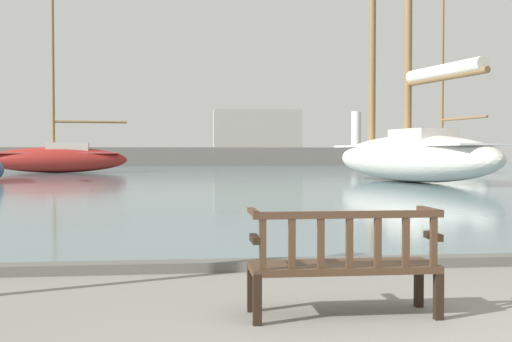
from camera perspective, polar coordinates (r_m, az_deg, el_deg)
harbor_water at (r=47.76m, az=-4.43°, el=0.03°), size 100.00×80.00×0.08m
quay_edge_kerb at (r=7.88m, az=6.78°, el=-8.15°), size 40.00×0.30×0.12m
park_bench at (r=5.56m, az=7.81°, el=-8.00°), size 1.60×0.52×0.92m
sailboat_far_port at (r=43.49m, az=-17.20°, el=1.14°), size 9.03×2.61×12.26m
sailboat_mid_starboard at (r=45.22m, az=16.38°, el=1.19°), size 3.90×9.52×12.16m
sailboat_centre_channel at (r=29.47m, az=13.65°, el=1.69°), size 5.96×12.01×14.79m
far_breakwater at (r=64.20m, az=-3.44°, el=1.96°), size 40.83×2.40×5.67m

